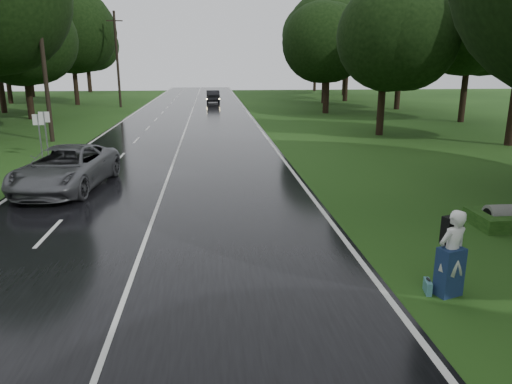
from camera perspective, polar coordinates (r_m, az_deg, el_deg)
ground at (r=13.30m, az=-13.75°, el=-7.51°), size 160.00×160.00×0.00m
road at (r=32.59m, az=-8.90°, el=6.20°), size 12.00×140.00×0.04m
lane_center at (r=32.59m, az=-8.90°, el=6.25°), size 0.12×140.00×0.01m
grey_car at (r=20.86m, az=-21.83°, el=2.68°), size 3.56×6.47×1.72m
far_car at (r=62.96m, az=-5.19°, el=11.36°), size 1.72×4.79×1.57m
hitchhiker at (r=11.42m, az=22.36°, el=-7.10°), size 0.85×0.81×2.00m
suitcase at (r=11.63m, az=19.88°, el=-10.62°), size 0.21×0.44×0.30m
culvert at (r=17.23m, az=27.86°, el=-3.61°), size 1.42×0.71×0.71m
utility_pole_mid at (r=34.43m, az=-23.20°, el=5.60°), size 1.80×0.28×9.22m
utility_pole_far at (r=58.72m, az=-15.90°, el=9.76°), size 1.80×0.28×10.63m
road_sign_a at (r=28.45m, az=-24.21°, el=3.69°), size 0.57×0.10×2.39m
road_sign_b at (r=29.36m, az=-23.63°, el=4.08°), size 0.58×0.10×2.43m
tree_left_e at (r=49.05m, az=-25.27°, el=7.92°), size 7.84×7.84×12.25m
tree_left_f at (r=63.75m, az=-20.59°, el=9.77°), size 9.56×9.56×14.93m
tree_right_d at (r=35.74m, az=14.54°, el=6.66°), size 7.63×7.63×11.92m
tree_right_e at (r=50.30m, az=8.32°, el=9.34°), size 7.68×7.68×12.01m
tree_right_f at (r=63.02m, az=8.07°, el=10.52°), size 9.53×9.53×14.89m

